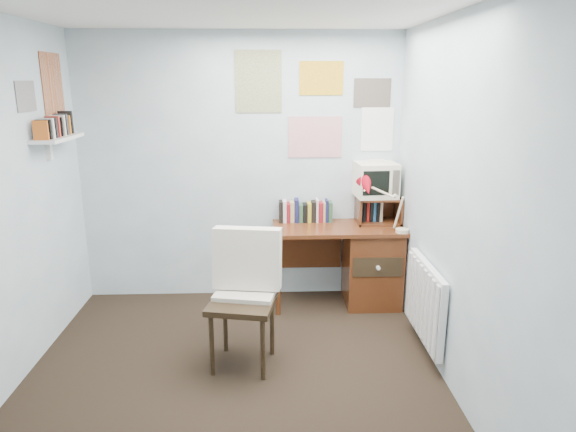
% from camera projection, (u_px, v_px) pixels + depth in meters
% --- Properties ---
extents(ground, '(3.50, 3.50, 0.00)m').
position_uv_depth(ground, '(232.00, 396.00, 3.46)').
color(ground, black).
rests_on(ground, ground).
extents(back_wall, '(3.00, 0.02, 2.50)m').
position_uv_depth(back_wall, '(241.00, 169.00, 4.83)').
color(back_wall, silver).
rests_on(back_wall, ground).
extents(right_wall, '(0.02, 3.50, 2.50)m').
position_uv_depth(right_wall, '(467.00, 215.00, 3.19)').
color(right_wall, silver).
rests_on(right_wall, ground).
extents(desk, '(1.20, 0.55, 0.76)m').
position_uv_depth(desk, '(366.00, 262.00, 4.83)').
color(desk, '#5F2D15').
rests_on(desk, ground).
extents(desk_chair, '(0.59, 0.57, 0.98)m').
position_uv_depth(desk_chair, '(242.00, 304.00, 3.73)').
color(desk_chair, black).
rests_on(desk_chair, ground).
extents(desk_lamp, '(0.35, 0.32, 0.42)m').
position_uv_depth(desk_lamp, '(403.00, 209.00, 4.48)').
color(desk_lamp, red).
rests_on(desk_lamp, desk).
extents(tv_riser, '(0.40, 0.30, 0.25)m').
position_uv_depth(tv_riser, '(378.00, 210.00, 4.81)').
color(tv_riser, '#5F2D15').
rests_on(tv_riser, desk).
extents(crt_tv, '(0.39, 0.36, 0.35)m').
position_uv_depth(crt_tv, '(376.00, 178.00, 4.76)').
color(crt_tv, '#EDE5C6').
rests_on(crt_tv, tv_riser).
extents(book_row, '(0.60, 0.14, 0.22)m').
position_uv_depth(book_row, '(311.00, 210.00, 4.86)').
color(book_row, '#5F2D15').
rests_on(book_row, desk).
extents(radiator, '(0.09, 0.80, 0.60)m').
position_uv_depth(radiator, '(426.00, 301.00, 3.94)').
color(radiator, white).
rests_on(radiator, right_wall).
extents(wall_shelf, '(0.20, 0.62, 0.24)m').
position_uv_depth(wall_shelf, '(58.00, 138.00, 4.05)').
color(wall_shelf, white).
rests_on(wall_shelf, left_wall).
extents(posters_back, '(1.20, 0.01, 0.90)m').
position_uv_depth(posters_back, '(315.00, 104.00, 4.69)').
color(posters_back, white).
rests_on(posters_back, back_wall).
extents(posters_left, '(0.01, 0.70, 0.60)m').
position_uv_depth(posters_left, '(40.00, 89.00, 3.95)').
color(posters_left, white).
rests_on(posters_left, left_wall).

